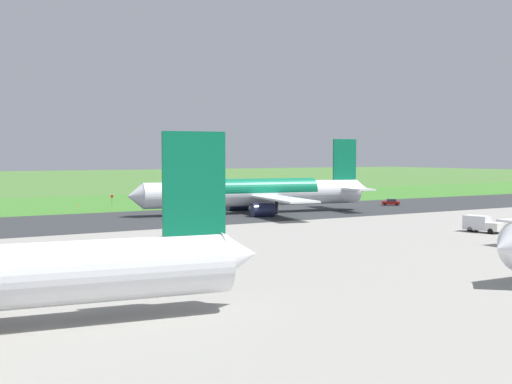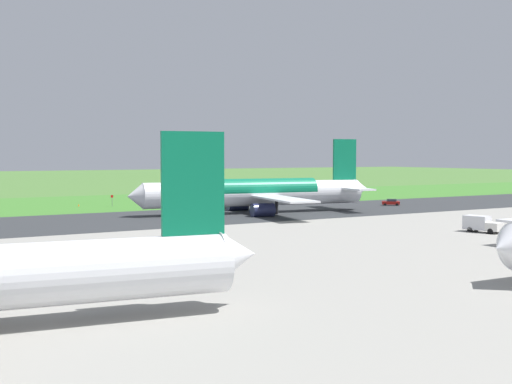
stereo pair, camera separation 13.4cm
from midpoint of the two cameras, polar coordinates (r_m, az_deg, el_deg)
The scene contains 8 objects.
ground_plane at distance 131.78m, azimuth -1.26°, elevation -1.99°, with size 800.00×800.00×0.00m, color #477233.
runway_asphalt at distance 131.78m, azimuth -1.26°, elevation -1.98°, with size 600.00×34.22×0.06m, color #2D3033.
grass_verge_foreground at distance 163.41m, azimuth -7.19°, elevation -0.98°, with size 600.00×80.00×0.04m, color #3C782B.
airliner_main at distance 133.19m, azimuth 0.12°, elevation -0.06°, with size 54.04×44.40×15.88m.
service_car_followme at distance 156.93m, azimuth 12.03°, elevation -0.90°, with size 4.42×4.00×1.62m.
service_truck_fuel at distance 106.23m, azimuth 19.59°, elevation -2.72°, with size 3.51×6.16×2.65m.
no_stopping_sign at distance 153.93m, azimuth -12.88°, elevation -0.69°, with size 0.60×0.10×2.79m.
traffic_cone_orange at distance 157.17m, azimuth -15.73°, elevation -1.16°, with size 0.40×0.40×0.55m, color orange.
Camera 1 is at (62.97, 115.11, 12.25)m, focal length 44.38 mm.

